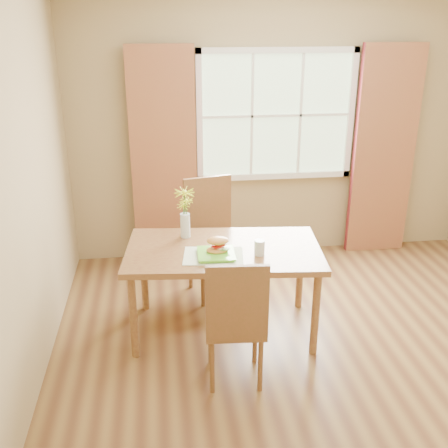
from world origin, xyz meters
The scene contains 12 objects.
room centered at (0.00, 0.00, 1.35)m, with size 4.24×3.84×2.74m.
window centered at (0.00, 1.87, 1.50)m, with size 1.62×0.06×1.32m.
curtain_left centered at (-1.15, 1.78, 1.10)m, with size 0.65×0.08×2.20m, color maroon.
curtain_right centered at (1.15, 1.78, 1.10)m, with size 0.65×0.08×2.20m, color maroon.
dining_table centered at (-0.73, 0.37, 0.67)m, with size 1.60×1.00×0.74m.
chair_near centered at (-0.73, -0.33, 0.54)m, with size 0.44×0.44×0.99m.
chair_far centered at (-0.75, 1.08, 0.60)m, with size 0.55×0.55×1.09m.
placemat centered at (-0.82, 0.23, 0.74)m, with size 0.45×0.33×0.01m, color beige.
plate centered at (-0.80, 0.23, 0.75)m, with size 0.28×0.28×0.01m, color #6DDA36.
croissant_sandwich centered at (-0.79, 0.25, 0.82)m, with size 0.18×0.12×0.13m.
water_glass centered at (-0.47, 0.22, 0.80)m, with size 0.08×0.08×0.12m.
flower_vase centered at (-1.01, 0.64, 0.99)m, with size 0.17×0.17×0.42m.
Camera 1 is at (-1.20, -3.35, 2.44)m, focal length 42.00 mm.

